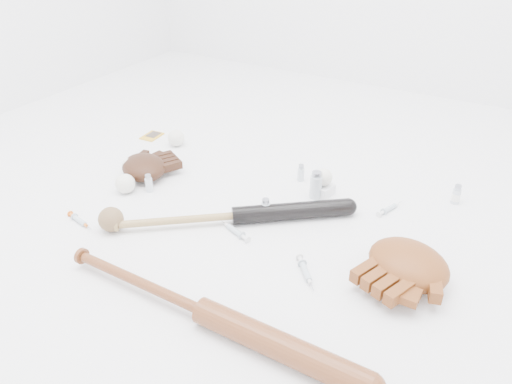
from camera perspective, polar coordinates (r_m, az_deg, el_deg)
The scene contains 20 objects.
bat_dark at distance 1.62m, azimuth -2.42°, elevation -2.72°, with size 0.81×0.06×0.06m, color black, non-canonical shape.
bat_wood at distance 1.29m, azimuth -6.03°, elevation -13.40°, with size 0.92×0.07×0.07m, color brown, non-canonical shape.
glove_dark at distance 1.93m, azimuth -12.71°, elevation 2.82°, with size 0.23×0.23×0.08m, color #321A0E, non-canonical shape.
glove_tan at distance 1.46m, azimuth 17.02°, elevation -7.81°, with size 0.28×0.28×0.10m, color brown, non-canonical shape.
trading_card at distance 2.27m, azimuth -11.81°, elevation 6.28°, with size 0.07×0.10×0.01m, color gold.
pedestal at distance 1.80m, azimuth 7.62°, elevation 0.30°, with size 0.07×0.07×0.04m, color white.
baseball_on_pedestal at distance 1.77m, azimuth 7.73°, elevation 1.69°, with size 0.06×0.06×0.06m, color white.
baseball_left at distance 1.96m, azimuth -14.12°, elevation 2.81°, with size 0.07×0.07×0.07m, color white.
baseball_upper at distance 2.16m, azimuth -9.12°, elevation 6.11°, with size 0.07×0.07×0.07m, color white.
baseball_mid at distance 1.85m, azimuth -14.71°, elevation 0.93°, with size 0.07×0.07×0.07m, color white.
baseball_aged at distance 1.65m, azimuth -16.24°, elevation -3.02°, with size 0.08×0.08×0.08m, color brown.
syringe_0 at distance 1.73m, azimuth -19.51°, elevation -3.10°, with size 0.15×0.03×0.02m, color #ADBCC6, non-canonical shape.
syringe_1 at distance 1.59m, azimuth -2.42°, elevation -4.44°, with size 0.16×0.03×0.02m, color #ADBCC6, non-canonical shape.
syringe_2 at distance 1.75m, azimuth 14.99°, elevation -1.84°, with size 0.14×0.02×0.02m, color #ADBCC6, non-canonical shape.
syringe_3 at distance 1.44m, azimuth 5.69°, elevation -9.06°, with size 0.16×0.03×0.02m, color #ADBCC6, non-canonical shape.
vial_0 at distance 1.87m, azimuth 5.15°, elevation 2.21°, with size 0.03×0.03×0.07m, color silver.
vial_1 at distance 1.86m, azimuth 21.94°, elevation -0.23°, with size 0.03×0.03×0.07m, color silver.
vial_2 at distance 1.64m, azimuth 1.10°, elevation -1.96°, with size 0.03×0.03×0.08m, color silver.
vial_3 at distance 1.76m, azimuth 6.87°, elevation 0.84°, with size 0.04×0.04×0.10m, color silver.
vial_4 at distance 1.83m, azimuth -12.15°, elevation 1.00°, with size 0.03×0.03×0.07m, color silver.
Camera 1 is at (0.73, -1.17, 0.93)m, focal length 35.00 mm.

